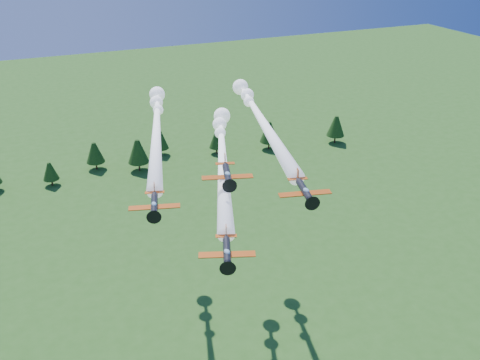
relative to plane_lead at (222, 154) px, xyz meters
name	(u,v)px	position (x,y,z in m)	size (l,w,h in m)	color
plane_lead	(222,154)	(0.00, 0.00, 0.00)	(24.22, 56.74, 3.70)	black
plane_left	(157,126)	(-8.89, 13.90, 2.15)	(20.28, 58.80, 3.70)	black
plane_right	(260,117)	(10.67, 6.27, 3.79)	(18.14, 58.67, 3.70)	black
plane_slot	(227,174)	(-4.87, -15.00, 3.28)	(8.28, 9.19, 2.91)	black
treeline	(104,156)	(-10.88, 87.05, -33.79)	(169.48, 21.47, 11.84)	#382314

